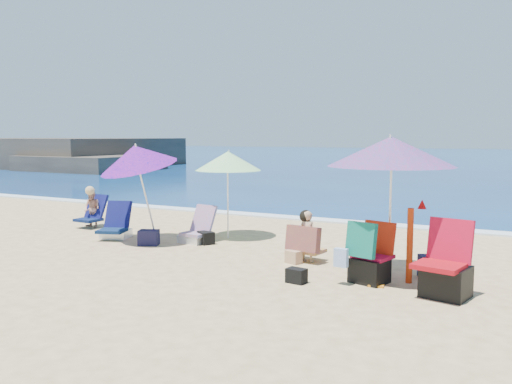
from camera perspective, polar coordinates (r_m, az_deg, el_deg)
The scene contains 20 objects.
ground at distance 8.27m, azimuth -1.40°, elevation -8.35°, with size 120.00×120.00×0.00m.
sea at distance 52.19m, azimuth 23.44°, elevation 3.18°, with size 120.00×80.00×0.12m.
foam at distance 12.87m, azimuth 9.73°, elevation -3.17°, with size 120.00×0.50×0.04m.
headland at distance 41.10m, azimuth -21.72°, elevation 3.49°, with size 20.50×11.50×2.60m.
umbrella_turquoise at distance 7.84m, azimuth 14.19°, elevation 4.20°, with size 2.06×2.06×2.08m.
umbrella_striped at distance 10.73m, azimuth -2.99°, elevation 3.32°, with size 1.60×1.60×1.77m.
umbrella_blue at distance 10.42m, azimuth -12.61°, elevation 3.70°, with size 1.92×1.96×2.03m.
furled_umbrella at distance 7.78m, azimuth 16.32°, elevation -4.68°, with size 0.26×0.32×1.16m.
chair_navy at distance 11.15m, azimuth -14.73°, elevation -3.78°, with size 0.74×0.87×0.73m.
chair_rainbow at distance 10.43m, azimuth -6.29°, elevation -4.33°, with size 0.60×0.68×0.70m.
camp_chair_left at distance 7.29m, azimuth 19.56°, elevation -8.24°, with size 0.72×0.74×0.99m.
camp_chair_right at distance 7.69m, azimuth 11.90°, elevation -7.13°, with size 0.72×0.73×0.89m.
person_center at distance 8.77m, azimuth 5.36°, elevation -4.79°, with size 0.60×0.53×0.85m.
person_left at distance 12.58m, azimuth -17.08°, elevation -1.69°, with size 0.54×0.64×0.94m.
bag_navy_a at distance 10.31m, azimuth -11.37°, elevation -4.79°, with size 0.44×0.39×0.28m.
bag_black_a at distance 10.27m, azimuth -5.36°, elevation -4.88°, with size 0.40×0.37×0.24m.
bag_tan at distance 8.72m, azimuth 4.03°, elevation -6.91°, with size 0.28×0.24×0.21m.
bag_navy_b at distance 8.22m, azimuth 18.56°, elevation -7.60°, with size 0.53×0.48×0.32m.
bag_black_b at distance 7.59m, azimuth 4.33°, elevation -8.89°, with size 0.29×0.22×0.20m.
orange_item at distance 7.57m, azimuth 12.67°, elevation -9.74°, with size 0.22×0.12×0.03m.
Camera 1 is at (3.90, -7.00, 2.04)m, focal length 37.51 mm.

